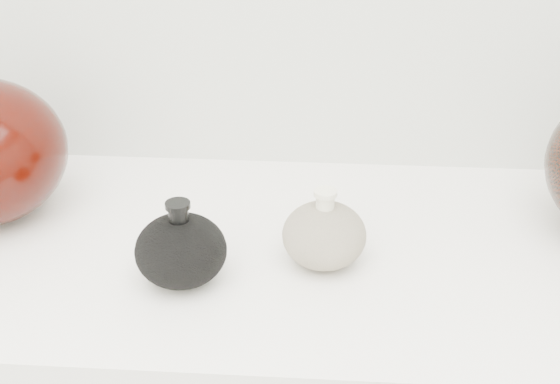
{
  "coord_description": "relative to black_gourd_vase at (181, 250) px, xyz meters",
  "views": [
    {
      "loc": [
        0.03,
        0.09,
        1.45
      ],
      "look_at": [
        -0.03,
        0.92,
        1.0
      ],
      "focal_mm": 50.0,
      "sensor_mm": 36.0,
      "label": 1
    }
  ],
  "objects": [
    {
      "name": "black_gourd_vase",
      "position": [
        0.0,
        0.0,
        0.0
      ],
      "size": [
        0.14,
        0.14,
        0.11
      ],
      "color": "black",
      "rests_on": "display_counter"
    },
    {
      "name": "room",
      "position": [
        0.14,
        -0.59,
        0.36
      ],
      "size": [
        3.04,
        2.42,
        2.64
      ],
      "color": "slate",
      "rests_on": "ground"
    },
    {
      "name": "cream_gourd_vase",
      "position": [
        0.17,
        0.05,
        -0.0
      ],
      "size": [
        0.12,
        0.12,
        0.1
      ],
      "color": "beige",
      "rests_on": "display_counter"
    }
  ]
}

